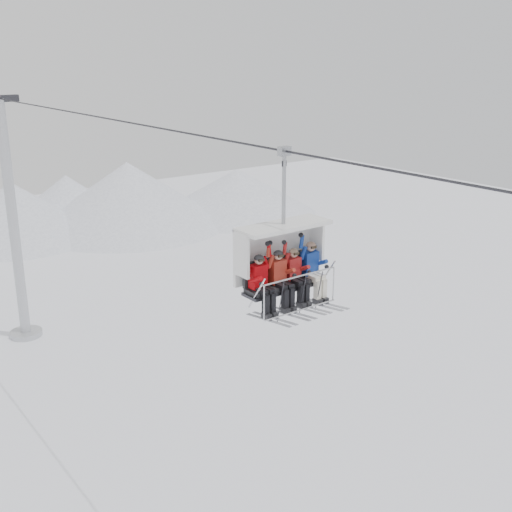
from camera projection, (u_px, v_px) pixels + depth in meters
lift_tower_right at (15, 239)px, 35.16m from camera, size 2.00×1.80×13.48m
haul_cable at (256, 146)px, 16.13m from camera, size 0.06×50.00×0.06m
chairlift_carrier at (280, 254)px, 16.16m from camera, size 2.46×1.17×3.98m
skier_far_left at (261, 282)px, 15.59m from camera, size 0.41×1.69×1.62m
skier_center_left at (280, 277)px, 15.94m from camera, size 0.41×1.69×1.62m
skier_center_right at (296, 274)px, 16.22m from camera, size 0.39×1.69×1.55m
skier_far_right at (312, 268)px, 16.55m from camera, size 0.42×1.69×1.66m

